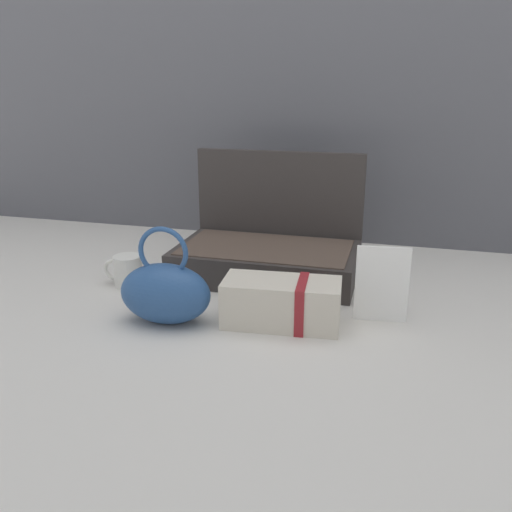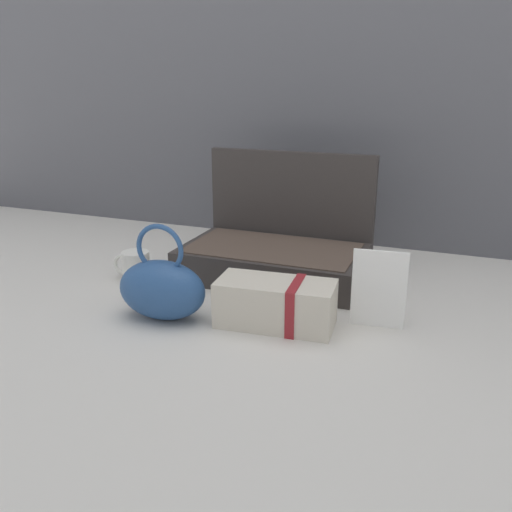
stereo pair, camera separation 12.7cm
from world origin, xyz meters
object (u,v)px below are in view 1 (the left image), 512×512
Objects in this scene: teal_pouch_handbag at (165,292)px; info_card_left at (382,284)px; coffee_mug at (128,270)px; cream_toiletry_bag at (283,303)px; open_suitcase at (269,248)px.

info_card_left is (0.46, 0.13, 0.01)m from teal_pouch_handbag.
teal_pouch_handbag is 1.27× the size of info_card_left.
coffee_mug is at bearing 136.06° from teal_pouch_handbag.
teal_pouch_handbag reaches higher than cream_toiletry_bag.
cream_toiletry_bag is 0.22m from info_card_left.
open_suitcase is at bearing 109.04° from cream_toiletry_bag.
open_suitcase reaches higher than teal_pouch_handbag.
info_card_left is at bearing 16.05° from teal_pouch_handbag.
info_card_left is at bearing 19.79° from cream_toiletry_bag.
info_card_left reaches higher than cream_toiletry_bag.
open_suitcase is 2.19× the size of teal_pouch_handbag.
open_suitcase is 0.40m from teal_pouch_handbag.
open_suitcase reaches higher than info_card_left.
teal_pouch_handbag is 2.07× the size of coffee_mug.
cream_toiletry_bag is (0.25, 0.06, -0.02)m from teal_pouch_handbag.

